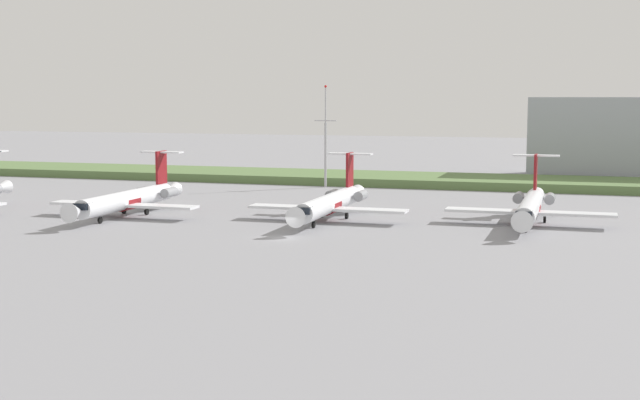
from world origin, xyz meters
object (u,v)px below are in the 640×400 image
object	(u,v)px
regional_jet_third	(330,202)
regional_jet_fourth	(530,206)
regional_jet_second	(129,199)
antenna_mast	(326,145)

from	to	relation	value
regional_jet_third	regional_jet_fourth	distance (m)	27.85
regional_jet_third	regional_jet_fourth	bearing A→B (deg)	9.08
regional_jet_second	regional_jet_fourth	bearing A→B (deg)	9.04
regional_jet_fourth	regional_jet_second	bearing A→B (deg)	-170.96
antenna_mast	regional_jet_fourth	bearing A→B (deg)	-43.38
regional_jet_second	regional_jet_third	bearing A→B (deg)	9.01
regional_jet_second	regional_jet_fourth	distance (m)	57.85
antenna_mast	regional_jet_third	bearing A→B (deg)	-72.35
regional_jet_second	antenna_mast	size ratio (longest dim) A/B	1.57
regional_jet_third	antenna_mast	bearing A→B (deg)	107.65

